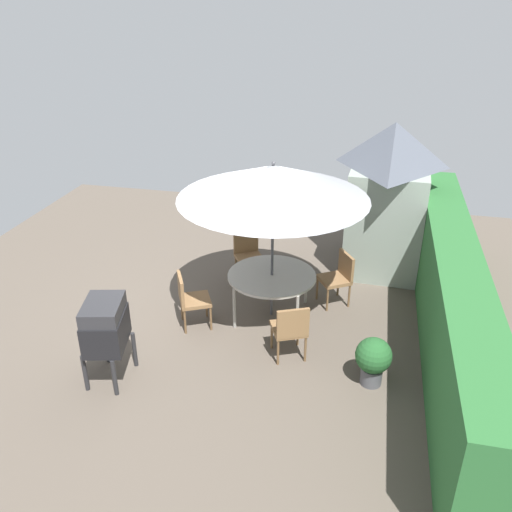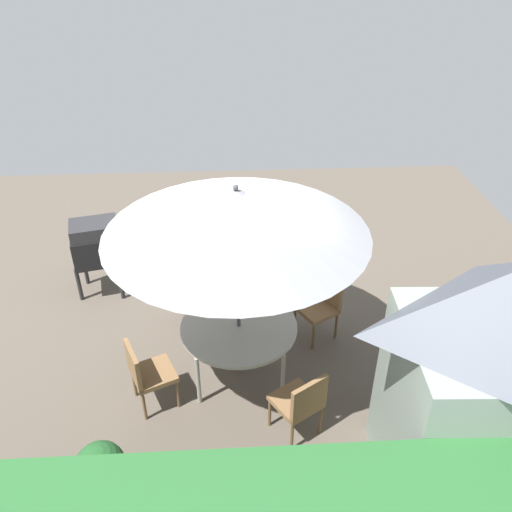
% 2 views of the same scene
% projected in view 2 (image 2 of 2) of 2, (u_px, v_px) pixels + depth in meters
% --- Properties ---
extents(ground_plane, '(11.00, 11.00, 0.00)m').
position_uv_depth(ground_plane, '(221.00, 328.00, 7.33)').
color(ground_plane, brown).
extents(garden_shed, '(2.00, 1.51, 2.74)m').
position_uv_depth(garden_shed, '(502.00, 387.00, 4.54)').
color(garden_shed, gray).
rests_on(garden_shed, ground).
extents(patio_table, '(1.41, 1.41, 0.74)m').
position_uv_depth(patio_table, '(239.00, 329.00, 6.26)').
color(patio_table, '#B2ADA3').
rests_on(patio_table, ground).
extents(patio_umbrella, '(2.86, 2.86, 2.60)m').
position_uv_depth(patio_umbrella, '(236.00, 212.00, 5.40)').
color(patio_umbrella, '#4C4C51').
rests_on(patio_umbrella, ground).
extents(bbq_grill, '(0.80, 0.65, 1.20)m').
position_uv_depth(bbq_grill, '(97.00, 244.00, 7.62)').
color(bbq_grill, black).
rests_on(bbq_grill, ground).
extents(chair_near_shed, '(0.62, 0.62, 0.90)m').
position_uv_depth(chair_near_shed, '(195.00, 284.00, 7.32)').
color(chair_near_shed, olive).
rests_on(chair_near_shed, ground).
extents(chair_far_side, '(0.61, 0.61, 0.90)m').
position_uv_depth(chair_far_side, '(146.00, 372.00, 5.90)').
color(chair_far_side, olive).
rests_on(chair_far_side, ground).
extents(chair_toward_hedge, '(0.64, 0.64, 0.90)m').
position_uv_depth(chair_toward_hedge, '(301.00, 402.00, 5.53)').
color(chair_toward_hedge, olive).
rests_on(chair_toward_hedge, ground).
extents(chair_toward_house, '(0.63, 0.63, 0.90)m').
position_uv_depth(chair_toward_house, '(322.00, 303.00, 6.97)').
color(chair_toward_house, olive).
rests_on(chair_toward_house, ground).
extents(potted_plant_by_shed, '(0.49, 0.49, 0.70)m').
position_uv_depth(potted_plant_by_shed, '(101.00, 470.00, 4.97)').
color(potted_plant_by_shed, '#4C4C51').
rests_on(potted_plant_by_shed, ground).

